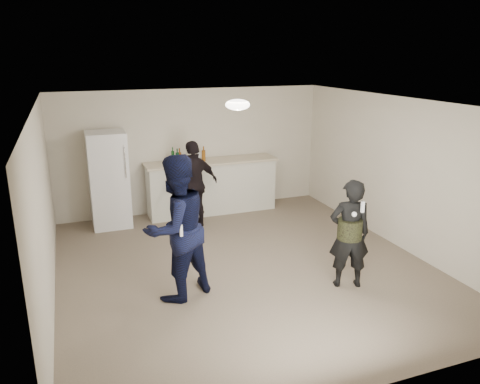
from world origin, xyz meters
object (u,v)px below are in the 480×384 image
object	(u,v)px
shaker	(172,159)
spectator	(194,184)
fridge	(109,180)
woman	(349,234)
man	(176,228)
counter	(212,187)

from	to	relation	value
shaker	spectator	world-z (taller)	spectator
fridge	woman	size ratio (longest dim) A/B	1.16
shaker	man	bearing A→B (deg)	-101.68
woman	man	bearing A→B (deg)	5.01
shaker	man	distance (m)	3.28
counter	woman	size ratio (longest dim) A/B	1.67
woman	spectator	world-z (taller)	spectator
fridge	shaker	world-z (taller)	fridge
spectator	woman	bearing A→B (deg)	100.87
shaker	woman	xyz separation A→B (m)	(1.64, -3.74, -0.40)
woman	fridge	bearing A→B (deg)	-33.82
shaker	man	world-z (taller)	man
man	woman	bearing A→B (deg)	142.40
fridge	woman	distance (m)	4.65
counter	fridge	distance (m)	2.06
shaker	counter	bearing A→B (deg)	-1.04
spectator	shaker	bearing A→B (deg)	-83.45
fridge	spectator	distance (m)	1.61
counter	fridge	world-z (taller)	fridge
fridge	spectator	xyz separation A→B (m)	(1.48, -0.61, -0.08)
counter	man	size ratio (longest dim) A/B	1.33
woman	spectator	distance (m)	3.35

